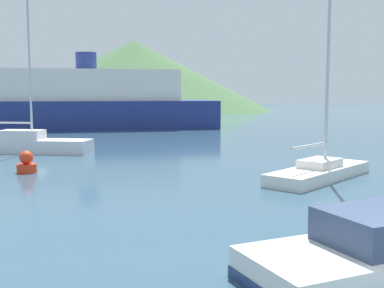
{
  "coord_description": "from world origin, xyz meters",
  "views": [
    {
      "loc": [
        -5.5,
        -4.33,
        3.26
      ],
      "look_at": [
        0.44,
        14.0,
        1.2
      ],
      "focal_mm": 45.0,
      "sensor_mm": 36.0,
      "label": 1
    }
  ],
  "objects": [
    {
      "name": "sailboat_inner",
      "position": [
        4.65,
        11.28,
        0.44
      ],
      "size": [
        5.69,
        4.24,
        10.67
      ],
      "rotation": [
        0.0,
        0.0,
        0.53
      ],
      "color": "white",
      "rests_on": "ground_plane"
    },
    {
      "name": "sailboat_middle",
      "position": [
        -6.27,
        23.42,
        0.52
      ],
      "size": [
        7.57,
        4.82,
        11.46
      ],
      "rotation": [
        0.0,
        0.0,
        -0.44
      ],
      "color": "silver",
      "rests_on": "ground_plane"
    },
    {
      "name": "ferry_distant",
      "position": [
        -1.02,
        40.81,
        2.34
      ],
      "size": [
        24.06,
        9.95,
        6.9
      ],
      "rotation": [
        0.0,
        0.0,
        -0.1
      ],
      "color": "navy",
      "rests_on": "ground_plane"
    },
    {
      "name": "buoy_marker",
      "position": [
        -5.95,
        16.27,
        0.37
      ],
      "size": [
        0.79,
        0.79,
        0.9
      ],
      "color": "red",
      "rests_on": "ground_plane"
    },
    {
      "name": "hill_central",
      "position": [
        12.0,
        84.26,
        6.4
      ],
      "size": [
        50.43,
        50.43,
        12.8
      ],
      "color": "#476B42",
      "rests_on": "ground_plane"
    }
  ]
}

